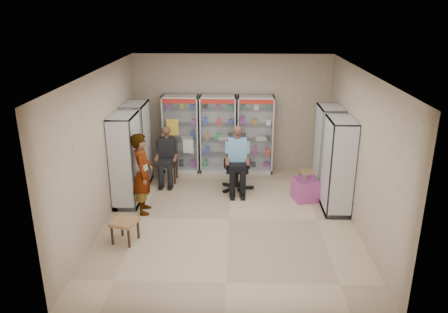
{
  "coord_description": "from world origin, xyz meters",
  "views": [
    {
      "loc": [
        0.16,
        -8.0,
        4.19
      ],
      "look_at": [
        -0.13,
        0.7,
        1.11
      ],
      "focal_mm": 35.0,
      "sensor_mm": 36.0,
      "label": 1
    }
  ],
  "objects_px": {
    "cabinet_left_far": "(137,145)",
    "wooden_chair": "(168,163)",
    "cabinet_back_right": "(255,135)",
    "office_chair": "(237,166)",
    "standing_man": "(143,174)",
    "cabinet_back_left": "(181,134)",
    "seated_shopkeeper": "(237,161)",
    "cabinet_back_mid": "(218,134)",
    "woven_stool_b": "(125,231)",
    "cabinet_right_far": "(328,149)",
    "cabinet_left_near": "(126,160)",
    "pink_trunk": "(305,189)",
    "woven_stool_a": "(308,180)",
    "cabinet_right_near": "(338,166)"
  },
  "relations": [
    {
      "from": "cabinet_right_far",
      "to": "cabinet_left_near",
      "type": "height_order",
      "value": "same"
    },
    {
      "from": "cabinet_left_far",
      "to": "woven_stool_b",
      "type": "bearing_deg",
      "value": 6.87
    },
    {
      "from": "pink_trunk",
      "to": "woven_stool_b",
      "type": "relative_size",
      "value": 1.19
    },
    {
      "from": "cabinet_right_far",
      "to": "pink_trunk",
      "type": "xyz_separation_m",
      "value": [
        -0.55,
        -0.59,
        -0.75
      ]
    },
    {
      "from": "seated_shopkeeper",
      "to": "cabinet_left_far",
      "type": "bearing_deg",
      "value": 169.93
    },
    {
      "from": "cabinet_right_near",
      "to": "standing_man",
      "type": "xyz_separation_m",
      "value": [
        -4.03,
        -0.2,
        -0.14
      ]
    },
    {
      "from": "cabinet_back_left",
      "to": "cabinet_left_far",
      "type": "relative_size",
      "value": 1.0
    },
    {
      "from": "standing_man",
      "to": "seated_shopkeeper",
      "type": "bearing_deg",
      "value": -65.72
    },
    {
      "from": "cabinet_left_near",
      "to": "office_chair",
      "type": "xyz_separation_m",
      "value": [
        2.38,
        0.83,
        -0.42
      ]
    },
    {
      "from": "cabinet_back_left",
      "to": "seated_shopkeeper",
      "type": "distance_m",
      "value": 1.93
    },
    {
      "from": "cabinet_back_left",
      "to": "woven_stool_a",
      "type": "xyz_separation_m",
      "value": [
        3.16,
        -1.02,
        -0.81
      ]
    },
    {
      "from": "cabinet_left_far",
      "to": "wooden_chair",
      "type": "distance_m",
      "value": 0.89
    },
    {
      "from": "cabinet_back_right",
      "to": "cabinet_left_far",
      "type": "bearing_deg",
      "value": -161.81
    },
    {
      "from": "cabinet_back_left",
      "to": "cabinet_right_far",
      "type": "xyz_separation_m",
      "value": [
        3.53,
        -1.13,
        0.0
      ]
    },
    {
      "from": "cabinet_back_right",
      "to": "woven_stool_a",
      "type": "bearing_deg",
      "value": -39.06
    },
    {
      "from": "cabinet_back_right",
      "to": "office_chair",
      "type": "relative_size",
      "value": 1.71
    },
    {
      "from": "pink_trunk",
      "to": "standing_man",
      "type": "height_order",
      "value": "standing_man"
    },
    {
      "from": "cabinet_back_right",
      "to": "cabinet_right_near",
      "type": "distance_m",
      "value": 2.76
    },
    {
      "from": "pink_trunk",
      "to": "woven_stool_a",
      "type": "bearing_deg",
      "value": 75.95
    },
    {
      "from": "wooden_chair",
      "to": "woven_stool_b",
      "type": "height_order",
      "value": "wooden_chair"
    },
    {
      "from": "wooden_chair",
      "to": "office_chair",
      "type": "distance_m",
      "value": 1.77
    },
    {
      "from": "cabinet_right_near",
      "to": "woven_stool_b",
      "type": "height_order",
      "value": "cabinet_right_near"
    },
    {
      "from": "cabinet_left_far",
      "to": "seated_shopkeeper",
      "type": "distance_m",
      "value": 2.41
    },
    {
      "from": "cabinet_right_far",
      "to": "office_chair",
      "type": "relative_size",
      "value": 1.71
    },
    {
      "from": "cabinet_back_mid",
      "to": "cabinet_right_far",
      "type": "distance_m",
      "value": 2.82
    },
    {
      "from": "cabinet_back_right",
      "to": "cabinet_right_near",
      "type": "xyz_separation_m",
      "value": [
        1.63,
        -2.23,
        0.0
      ]
    },
    {
      "from": "cabinet_back_mid",
      "to": "seated_shopkeeper",
      "type": "xyz_separation_m",
      "value": [
        0.5,
        -1.25,
        -0.26
      ]
    },
    {
      "from": "cabinet_back_mid",
      "to": "woven_stool_b",
      "type": "height_order",
      "value": "cabinet_back_mid"
    },
    {
      "from": "cabinet_left_far",
      "to": "cabinet_back_mid",
      "type": "bearing_deg",
      "value": 116.32
    },
    {
      "from": "cabinet_left_near",
      "to": "woven_stool_a",
      "type": "distance_m",
      "value": 4.29
    },
    {
      "from": "cabinet_right_far",
      "to": "cabinet_left_near",
      "type": "relative_size",
      "value": 1.0
    },
    {
      "from": "cabinet_left_near",
      "to": "standing_man",
      "type": "height_order",
      "value": "cabinet_left_near"
    },
    {
      "from": "cabinet_left_near",
      "to": "woven_stool_b",
      "type": "bearing_deg",
      "value": 11.39
    },
    {
      "from": "cabinet_back_right",
      "to": "office_chair",
      "type": "distance_m",
      "value": 1.35
    },
    {
      "from": "cabinet_back_left",
      "to": "pink_trunk",
      "type": "xyz_separation_m",
      "value": [
        2.98,
        -1.72,
        -0.75
      ]
    },
    {
      "from": "office_chair",
      "to": "standing_man",
      "type": "bearing_deg",
      "value": -150.07
    },
    {
      "from": "pink_trunk",
      "to": "standing_man",
      "type": "distance_m",
      "value": 3.61
    },
    {
      "from": "cabinet_back_mid",
      "to": "cabinet_right_near",
      "type": "xyz_separation_m",
      "value": [
        2.58,
        -2.23,
        0.0
      ]
    },
    {
      "from": "cabinet_back_left",
      "to": "seated_shopkeeper",
      "type": "bearing_deg",
      "value": -40.9
    },
    {
      "from": "cabinet_right_far",
      "to": "woven_stool_a",
      "type": "distance_m",
      "value": 0.9
    },
    {
      "from": "cabinet_right_far",
      "to": "pink_trunk",
      "type": "bearing_deg",
      "value": 137.34
    },
    {
      "from": "office_chair",
      "to": "wooden_chair",
      "type": "bearing_deg",
      "value": 162.09
    },
    {
      "from": "cabinet_back_left",
      "to": "standing_man",
      "type": "distance_m",
      "value": 2.48
    },
    {
      "from": "woven_stool_b",
      "to": "office_chair",
      "type": "bearing_deg",
      "value": 50.27
    },
    {
      "from": "cabinet_back_mid",
      "to": "cabinet_back_right",
      "type": "xyz_separation_m",
      "value": [
        0.95,
        0.0,
        0.0
      ]
    },
    {
      "from": "office_chair",
      "to": "standing_man",
      "type": "xyz_separation_m",
      "value": [
        -1.94,
        -1.23,
        0.28
      ]
    },
    {
      "from": "office_chair",
      "to": "cabinet_left_far",
      "type": "bearing_deg",
      "value": 171.12
    },
    {
      "from": "office_chair",
      "to": "standing_man",
      "type": "distance_m",
      "value": 2.32
    },
    {
      "from": "woven_stool_a",
      "to": "cabinet_left_far",
      "type": "bearing_deg",
      "value": 178.71
    },
    {
      "from": "cabinet_back_mid",
      "to": "office_chair",
      "type": "bearing_deg",
      "value": -67.54
    }
  ]
}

